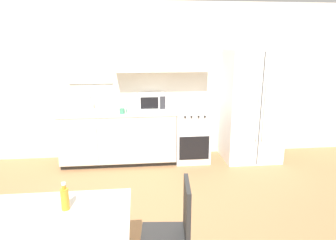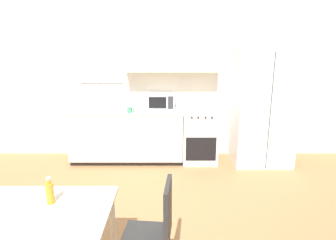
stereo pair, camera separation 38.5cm
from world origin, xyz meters
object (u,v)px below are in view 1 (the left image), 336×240
at_px(coffee_mug, 123,111).
at_px(drink_bottle, 65,198).
at_px(microwave, 152,101).
at_px(dining_chair_side, 177,226).
at_px(refrigerator, 252,106).
at_px(oven_range, 191,135).
at_px(dining_table, 54,227).

xyz_separation_m(coffee_mug, drink_bottle, (-0.36, -2.55, -0.13)).
height_order(microwave, dining_chair_side, microwave).
height_order(refrigerator, drink_bottle, refrigerator).
relative_size(oven_range, refrigerator, 0.47).
height_order(microwave, dining_table, microwave).
xyz_separation_m(oven_range, refrigerator, (1.05, -0.06, 0.51)).
relative_size(coffee_mug, dining_table, 0.10).
bearing_deg(microwave, coffee_mug, -147.36).
bearing_deg(refrigerator, dining_chair_side, -121.61).
distance_m(microwave, drink_bottle, 3.00).
distance_m(coffee_mug, dining_table, 2.69).
bearing_deg(drink_bottle, dining_table, -132.66).
relative_size(dining_table, dining_chair_side, 1.27).
distance_m(refrigerator, dining_table, 3.84).
height_order(refrigerator, dining_table, refrigerator).
height_order(microwave, coffee_mug, microwave).
bearing_deg(drink_bottle, refrigerator, 46.16).
height_order(coffee_mug, dining_table, coffee_mug).
bearing_deg(drink_bottle, microwave, 73.41).
bearing_deg(coffee_mug, refrigerator, 3.41).
bearing_deg(drink_bottle, oven_range, 60.95).
xyz_separation_m(oven_range, drink_bottle, (-1.52, -2.73, 0.37)).
bearing_deg(dining_chair_side, coffee_mug, 16.98).
relative_size(refrigerator, coffee_mug, 16.49).
distance_m(oven_range, coffee_mug, 1.28).
height_order(oven_range, dining_table, oven_range).
distance_m(microwave, dining_table, 3.12).
xyz_separation_m(oven_range, coffee_mug, (-1.16, -0.19, 0.50)).
bearing_deg(refrigerator, oven_range, 176.93).
distance_m(oven_range, dining_table, 3.24).
relative_size(microwave, coffee_mug, 3.98).
bearing_deg(microwave, dining_chair_side, -89.29).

